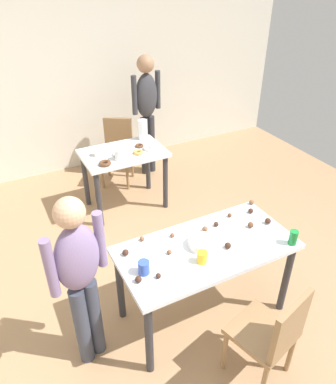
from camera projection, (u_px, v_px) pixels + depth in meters
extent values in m
plane|color=#9E7A56|center=(197.00, 311.00, 3.27)|extent=(6.40, 6.40, 0.00)
cube|color=beige|center=(78.00, 76.00, 4.97)|extent=(6.40, 0.10, 2.60)
cube|color=silver|center=(206.00, 248.00, 2.88)|extent=(1.39, 0.69, 0.04)
cylinder|color=#2D2D33|center=(149.00, 339.00, 2.62)|extent=(0.06, 0.06, 0.71)
cylinder|color=#2D2D33|center=(286.00, 279.00, 3.11)|extent=(0.06, 0.06, 0.71)
cylinder|color=#2D2D33|center=(120.00, 286.00, 3.04)|extent=(0.06, 0.06, 0.71)
cylinder|color=#2D2D33|center=(245.00, 240.00, 3.54)|extent=(0.06, 0.06, 0.71)
cube|color=silver|center=(123.00, 153.00, 4.29)|extent=(0.96, 0.62, 0.04)
cylinder|color=#2D2D33|center=(99.00, 200.00, 4.13)|extent=(0.06, 0.06, 0.71)
cylinder|color=#2D2D33|center=(165.00, 182.00, 4.46)|extent=(0.06, 0.06, 0.71)
cylinder|color=#2D2D33|center=(86.00, 180.00, 4.51)|extent=(0.06, 0.06, 0.71)
cylinder|color=#2D2D33|center=(148.00, 165.00, 4.84)|extent=(0.06, 0.06, 0.71)
cube|color=olive|center=(262.00, 332.00, 2.58)|extent=(0.49, 0.49, 0.04)
cube|color=olive|center=(290.00, 326.00, 2.35)|extent=(0.38, 0.14, 0.42)
cylinder|color=olive|center=(225.00, 351.00, 2.71)|extent=(0.04, 0.04, 0.41)
cylinder|color=olive|center=(252.00, 324.00, 2.91)|extent=(0.04, 0.04, 0.41)
cylinder|color=olive|center=(264.00, 384.00, 2.50)|extent=(0.04, 0.04, 0.41)
cylinder|color=olive|center=(291.00, 353.00, 2.70)|extent=(0.04, 0.04, 0.41)
cube|color=olive|center=(116.00, 154.00, 4.94)|extent=(0.55, 0.55, 0.04)
cube|color=olive|center=(118.00, 133.00, 4.96)|extent=(0.34, 0.24, 0.42)
cylinder|color=olive|center=(127.00, 176.00, 4.90)|extent=(0.04, 0.04, 0.41)
cylinder|color=olive|center=(102.00, 174.00, 4.93)|extent=(0.04, 0.04, 0.41)
cylinder|color=olive|center=(132.00, 164.00, 5.18)|extent=(0.04, 0.04, 0.41)
cylinder|color=olive|center=(109.00, 163.00, 5.21)|extent=(0.04, 0.04, 0.41)
cylinder|color=#383D4C|center=(82.00, 326.00, 2.70)|extent=(0.11, 0.11, 0.74)
cylinder|color=#383D4C|center=(94.00, 317.00, 2.76)|extent=(0.11, 0.11, 0.74)
ellipsoid|color=slate|center=(77.00, 258.00, 2.39)|extent=(0.37, 0.29, 0.52)
sphere|color=tan|center=(69.00, 213.00, 2.20)|extent=(0.20, 0.20, 0.20)
cylinder|color=slate|center=(50.00, 269.00, 2.26)|extent=(0.09, 0.09, 0.44)
cylinder|color=slate|center=(100.00, 240.00, 2.49)|extent=(0.09, 0.09, 0.44)
cylinder|color=#28282D|center=(151.00, 144.00, 5.23)|extent=(0.11, 0.11, 0.83)
cylinder|color=#28282D|center=(145.00, 146.00, 5.17)|extent=(0.11, 0.11, 0.83)
ellipsoid|color=#333338|center=(146.00, 96.00, 4.82)|extent=(0.35, 0.26, 0.59)
sphere|color=#997051|center=(145.00, 64.00, 4.61)|extent=(0.23, 0.23, 0.23)
cylinder|color=#333338|center=(158.00, 90.00, 4.90)|extent=(0.08, 0.08, 0.50)
cylinder|color=#333338|center=(134.00, 95.00, 4.70)|extent=(0.08, 0.08, 0.50)
cylinder|color=white|center=(202.00, 243.00, 2.85)|extent=(0.21, 0.21, 0.06)
cylinder|color=#198438|center=(293.00, 237.00, 2.86)|extent=(0.07, 0.07, 0.12)
cube|color=silver|center=(177.00, 267.00, 2.67)|extent=(0.17, 0.02, 0.01)
cylinder|color=#3351B2|center=(144.00, 267.00, 2.60)|extent=(0.08, 0.08, 0.10)
cylinder|color=yellow|center=(202.00, 257.00, 2.70)|extent=(0.08, 0.08, 0.09)
sphere|color=brown|center=(142.00, 239.00, 2.91)|extent=(0.04, 0.04, 0.04)
sphere|color=brown|center=(230.00, 215.00, 3.18)|extent=(0.04, 0.04, 0.04)
sphere|color=brown|center=(205.00, 229.00, 3.01)|extent=(0.05, 0.05, 0.05)
sphere|color=#3D2319|center=(228.00, 246.00, 2.84)|extent=(0.05, 0.05, 0.05)
sphere|color=#3D2319|center=(216.00, 224.00, 3.07)|extent=(0.04, 0.04, 0.04)
sphere|color=#3D2319|center=(138.00, 279.00, 2.54)|extent=(0.05, 0.05, 0.05)
sphere|color=#3D2319|center=(251.00, 211.00, 3.23)|extent=(0.04, 0.04, 0.04)
sphere|color=brown|center=(172.00, 235.00, 2.95)|extent=(0.04, 0.04, 0.04)
sphere|color=brown|center=(251.00, 225.00, 3.06)|extent=(0.05, 0.05, 0.05)
sphere|color=#3D2319|center=(268.00, 221.00, 3.10)|extent=(0.05, 0.05, 0.05)
sphere|color=brown|center=(169.00, 252.00, 2.78)|extent=(0.04, 0.04, 0.04)
sphere|color=#3D2319|center=(125.00, 253.00, 2.77)|extent=(0.05, 0.05, 0.05)
sphere|color=brown|center=(252.00, 202.00, 3.35)|extent=(0.04, 0.04, 0.04)
sphere|color=#3D2319|center=(158.00, 276.00, 2.57)|extent=(0.04, 0.04, 0.04)
cylinder|color=white|center=(143.00, 129.00, 4.52)|extent=(0.11, 0.11, 0.24)
cylinder|color=white|center=(98.00, 152.00, 4.16)|extent=(0.09, 0.09, 0.09)
cylinder|color=white|center=(119.00, 155.00, 4.08)|extent=(0.09, 0.09, 0.11)
torus|color=brown|center=(139.00, 146.00, 4.38)|extent=(0.10, 0.10, 0.03)
torus|color=white|center=(149.00, 148.00, 4.31)|extent=(0.13, 0.13, 0.04)
torus|color=brown|center=(105.00, 163.00, 3.99)|extent=(0.14, 0.14, 0.04)
torus|color=white|center=(117.00, 154.00, 4.19)|extent=(0.11, 0.11, 0.03)
torus|color=gold|center=(138.00, 152.00, 4.22)|extent=(0.11, 0.11, 0.03)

